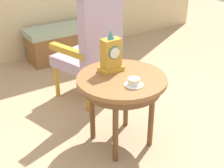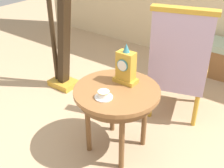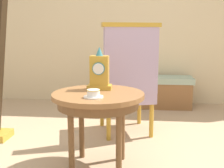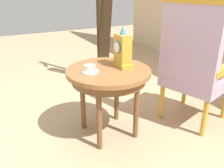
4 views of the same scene
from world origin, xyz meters
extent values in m
plane|color=tan|center=(0.00, 0.00, 0.00)|extent=(10.00, 10.00, 0.00)
cylinder|color=brown|center=(0.02, 0.02, 0.58)|extent=(0.69, 0.69, 0.03)
cylinder|color=brown|center=(0.02, 0.02, 0.53)|extent=(0.61, 0.61, 0.07)
cylinder|color=brown|center=(0.19, 0.20, 0.28)|extent=(0.04, 0.04, 0.57)
cylinder|color=brown|center=(-0.15, 0.20, 0.28)|extent=(0.04, 0.04, 0.57)
cylinder|color=brown|center=(-0.15, -0.15, 0.28)|extent=(0.04, 0.04, 0.57)
cylinder|color=brown|center=(0.19, -0.15, 0.28)|extent=(0.04, 0.04, 0.57)
cylinder|color=white|center=(0.01, -0.14, 0.61)|extent=(0.14, 0.14, 0.01)
cylinder|color=white|center=(0.01, -0.14, 0.63)|extent=(0.09, 0.09, 0.05)
torus|color=gold|center=(0.01, -0.14, 0.65)|extent=(0.09, 0.09, 0.00)
cube|color=gold|center=(0.01, 0.16, 0.62)|extent=(0.19, 0.11, 0.04)
cube|color=gold|center=(0.01, 0.16, 0.75)|extent=(0.14, 0.09, 0.23)
cylinder|color=teal|center=(0.01, 0.11, 0.77)|extent=(0.10, 0.01, 0.10)
cylinder|color=white|center=(0.01, 0.10, 0.77)|extent=(0.08, 0.00, 0.08)
cone|color=teal|center=(0.01, 0.16, 0.90)|extent=(0.06, 0.06, 0.07)
cube|color=#B299B7|center=(0.18, 0.88, 0.41)|extent=(0.65, 0.65, 0.11)
cube|color=#B299B7|center=(0.24, 0.66, 0.78)|extent=(0.52, 0.24, 0.64)
cube|color=gold|center=(0.40, 0.94, 0.57)|extent=(0.20, 0.47, 0.06)
cube|color=gold|center=(-0.04, 0.81, 0.57)|extent=(0.20, 0.47, 0.06)
cylinder|color=gold|center=(0.32, 1.15, 0.18)|extent=(0.04, 0.04, 0.35)
cylinder|color=gold|center=(-0.10, 1.02, 0.18)|extent=(0.04, 0.04, 0.35)
cylinder|color=gold|center=(0.45, 0.73, 0.18)|extent=(0.04, 0.04, 0.35)
cylinder|color=gold|center=(0.03, 0.60, 0.18)|extent=(0.04, 0.04, 0.35)
cube|color=#9EB299|center=(0.50, 1.95, 0.40)|extent=(1.13, 0.40, 0.08)
cube|color=brown|center=(0.50, 1.95, 0.18)|extent=(1.09, 0.38, 0.36)
camera|label=1|loc=(-1.20, -1.69, 1.64)|focal=49.59mm
camera|label=2|loc=(1.10, -1.51, 1.74)|focal=44.64mm
camera|label=3|loc=(0.33, -1.95, 1.03)|focal=43.87mm
camera|label=4|loc=(1.65, -0.81, 1.24)|focal=38.46mm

